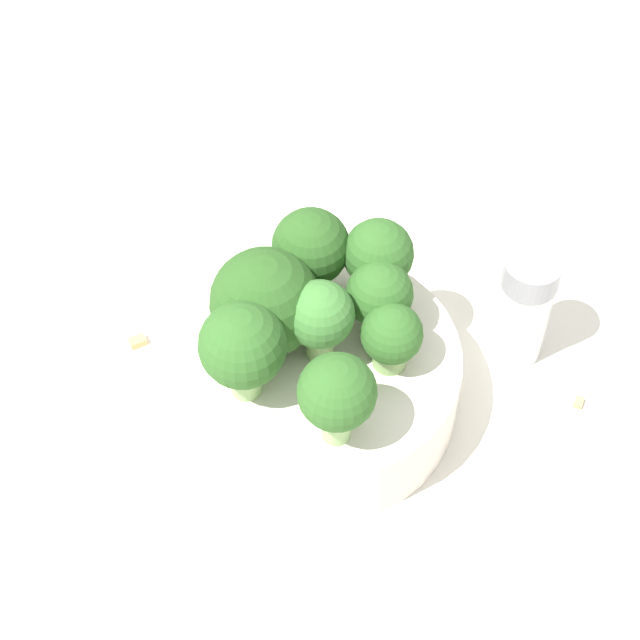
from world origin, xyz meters
name	(u,v)px	position (x,y,z in m)	size (l,w,h in m)	color
ground_plane	(320,404)	(0.00, 0.00, 0.00)	(3.00, 3.00, 0.00)	silver
bowl	(320,380)	(0.00, 0.00, 0.02)	(0.16, 0.16, 0.05)	silver
broccoli_floret_0	(317,321)	(0.00, 0.00, 0.08)	(0.04, 0.04, 0.05)	#7A9E5B
broccoli_floret_1	(379,297)	(-0.03, 0.02, 0.08)	(0.04, 0.04, 0.05)	#7A9E5B
broccoli_floret_2	(337,395)	(0.04, 0.03, 0.08)	(0.04, 0.04, 0.06)	#8EB770
broccoli_floret_3	(268,298)	(0.00, -0.03, 0.08)	(0.06, 0.06, 0.06)	#7A9E5B
broccoli_floret_4	(243,348)	(0.04, -0.03, 0.08)	(0.05, 0.05, 0.06)	#8EB770
broccoli_floret_5	(311,248)	(-0.04, -0.02, 0.08)	(0.04, 0.04, 0.06)	#84AD66
broccoli_floret_6	(378,257)	(-0.05, 0.01, 0.08)	(0.04, 0.04, 0.06)	#84AD66
broccoli_floret_7	(392,337)	(-0.01, 0.04, 0.07)	(0.03, 0.03, 0.04)	#7A9E5B
pepper_shaker	(524,307)	(-0.08, 0.09, 0.04)	(0.03, 0.03, 0.08)	silver
almond_crumb_0	(137,339)	(0.00, -0.12, 0.00)	(0.01, 0.01, 0.01)	tan
almond_crumb_1	(579,401)	(-0.06, 0.14, 0.00)	(0.01, 0.00, 0.01)	tan
almond_crumb_2	(275,289)	(-0.07, -0.06, 0.00)	(0.01, 0.00, 0.01)	#AD7F4C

